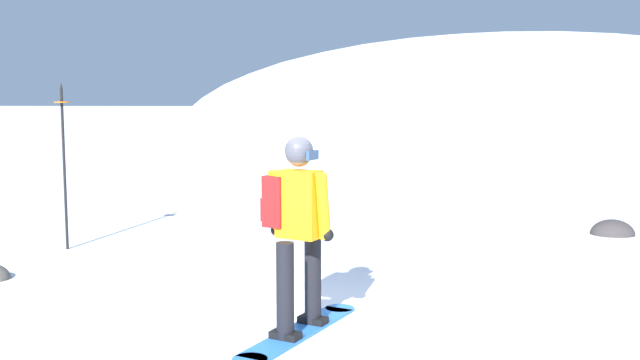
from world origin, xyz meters
The scene contains 5 objects.
ground_plane centered at (0.00, 0.00, 0.00)m, with size 300.00×300.00×0.00m, color white.
ridge_peak_main centered at (7.56, 29.58, 0.00)m, with size 32.70×29.43×10.03m.
snowboarder_main centered at (0.02, -0.46, 0.92)m, with size 0.92×1.70×1.71m.
piste_marker_near centered at (-3.42, 2.83, 1.26)m, with size 0.20×0.20×2.23m.
rock_mid centered at (4.27, 4.40, 0.00)m, with size 0.64×0.55×0.45m.
Camera 1 is at (0.65, -6.62, 2.05)m, focal length 41.08 mm.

